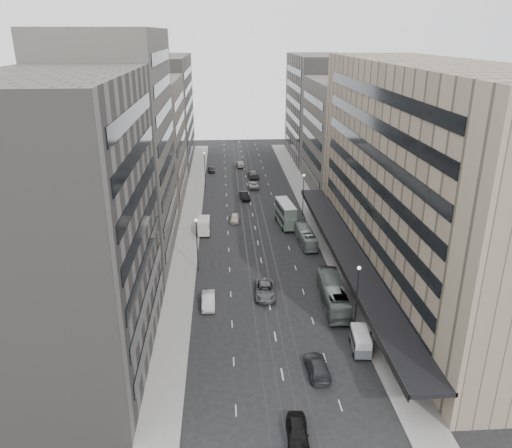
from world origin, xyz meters
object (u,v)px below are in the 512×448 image
object	(u,v)px
double_decker	(285,213)
vw_microbus	(361,341)
sedan_2	(265,290)
sedan_0	(297,432)
pedestrian	(370,339)
bus_far	(306,236)
sedan_1	(208,300)
bus_near	(333,294)
panel_van	(204,226)

from	to	relation	value
double_decker	vw_microbus	xyz separation A→B (m)	(3.56, -39.25, -1.11)
vw_microbus	sedan_2	xyz separation A→B (m)	(-9.56, 13.16, -0.47)
sedan_0	pedestrian	bearing A→B (deg)	56.45
bus_far	double_decker	xyz separation A→B (m)	(-2.38, 8.62, 1.07)
vw_microbus	sedan_1	world-z (taller)	vw_microbus
double_decker	bus_near	bearing A→B (deg)	-91.03
sedan_0	sedan_1	distance (m)	24.98
bus_near	double_decker	bearing A→B (deg)	-82.50
double_decker	sedan_2	distance (m)	26.82
sedan_0	sedan_2	size ratio (longest dim) A/B	0.80
bus_near	sedan_2	world-z (taller)	bus_near
bus_near	sedan_0	world-z (taller)	bus_near
bus_far	sedan_2	world-z (taller)	bus_far
panel_van	pedestrian	world-z (taller)	panel_van
double_decker	vw_microbus	world-z (taller)	double_decker
bus_far	pedestrian	world-z (taller)	bus_far
sedan_1	pedestrian	distance (m)	21.11
vw_microbus	pedestrian	bearing A→B (deg)	31.79
bus_near	bus_far	distance (m)	20.53
double_decker	pedestrian	xyz separation A→B (m)	(4.76, -38.67, -1.33)
bus_far	pedestrian	distance (m)	30.14
vw_microbus	sedan_0	world-z (taller)	vw_microbus
bus_far	panel_van	distance (m)	18.09
bus_far	vw_microbus	xyz separation A→B (m)	(1.17, -30.63, -0.04)
bus_near	bus_far	size ratio (longest dim) A/B	1.22
bus_near	vw_microbus	distance (m)	10.15
sedan_0	sedan_2	xyz separation A→B (m)	(-0.61, 25.74, 0.02)
double_decker	sedan_2	size ratio (longest dim) A/B	1.41
pedestrian	panel_van	bearing A→B (deg)	-81.40
bus_near	bus_far	bearing A→B (deg)	-86.98
panel_van	sedan_0	world-z (taller)	panel_van
panel_van	sedan_0	distance (m)	49.65
vw_microbus	pedestrian	size ratio (longest dim) A/B	2.43
bus_near	vw_microbus	size ratio (longest dim) A/B	2.60
sedan_2	pedestrian	world-z (taller)	pedestrian
vw_microbus	double_decker	bearing A→B (deg)	101.25
double_decker	vw_microbus	bearing A→B (deg)	-90.97
bus_far	pedestrian	size ratio (longest dim) A/B	5.20
bus_near	sedan_0	xyz separation A→B (m)	(-8.01, -22.69, -0.81)
double_decker	sedan_2	bearing A→B (deg)	-109.11
double_decker	panel_van	bearing A→B (deg)	-174.40
vw_microbus	sedan_1	xyz separation A→B (m)	(-17.15, 11.01, -0.50)
vw_microbus	sedan_1	size ratio (longest dim) A/B	0.93
sedan_0	double_decker	bearing A→B (deg)	88.16
vw_microbus	pedestrian	distance (m)	1.36
sedan_1	sedan_2	size ratio (longest dim) A/B	0.81
panel_van	sedan_1	xyz separation A→B (m)	(1.25, -25.14, -0.76)
bus_far	sedan_1	distance (m)	25.30
bus_far	panel_van	world-z (taller)	panel_van
panel_van	bus_near	bearing A→B (deg)	-55.97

